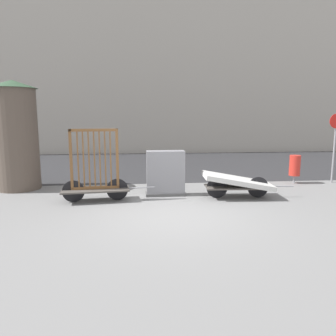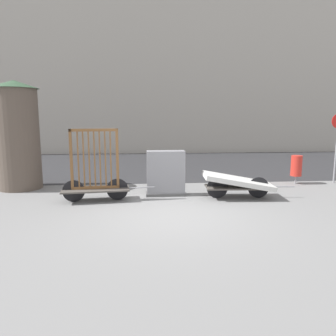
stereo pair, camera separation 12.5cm
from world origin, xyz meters
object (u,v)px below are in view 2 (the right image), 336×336
object	(u,v)px
bike_cart_with_bedframe	(96,178)
bike_cart_with_mattress	(238,182)
utility_cabinet	(166,175)
trash_bin	(296,166)
advertising_column	(17,135)

from	to	relation	value
bike_cart_with_bedframe	bike_cart_with_mattress	world-z (taller)	bike_cart_with_bedframe
utility_cabinet	bike_cart_with_mattress	bearing A→B (deg)	-13.62
trash_bin	advertising_column	world-z (taller)	advertising_column
utility_cabinet	advertising_column	size ratio (longest dim) A/B	0.39
bike_cart_with_mattress	trash_bin	distance (m)	2.99
advertising_column	utility_cabinet	bearing A→B (deg)	-15.39
utility_cabinet	advertising_column	distance (m)	4.74
bike_cart_with_bedframe	bike_cart_with_mattress	xyz separation A→B (m)	(3.86, -0.00, -0.19)
bike_cart_with_bedframe	trash_bin	xyz separation A→B (m)	(6.32, 1.70, -0.03)
utility_cabinet	trash_bin	world-z (taller)	utility_cabinet
bike_cart_with_bedframe	utility_cabinet	distance (m)	1.96
bike_cart_with_mattress	advertising_column	distance (m)	6.75
utility_cabinet	trash_bin	distance (m)	4.59
bike_cart_with_mattress	utility_cabinet	distance (m)	2.02
utility_cabinet	trash_bin	xyz separation A→B (m)	(4.42, 1.22, 0.00)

